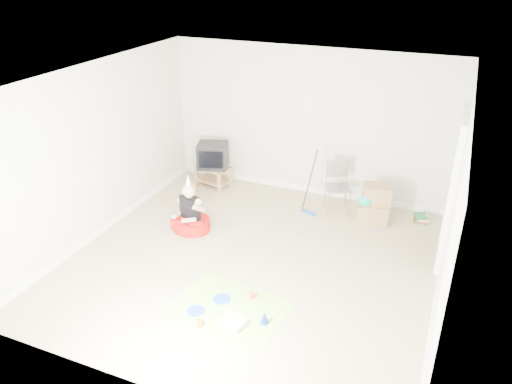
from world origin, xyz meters
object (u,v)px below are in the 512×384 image
at_px(cardboard_boxes, 373,204).
at_px(tv_stand, 214,174).
at_px(birthday_cake, 234,322).
at_px(folding_chair, 338,188).
at_px(seated_woman, 191,217).
at_px(crt_tv, 213,155).

bearing_deg(cardboard_boxes, tv_stand, 176.00).
bearing_deg(birthday_cake, folding_chair, 83.15).
bearing_deg(seated_woman, birthday_cake, -48.62).
bearing_deg(cardboard_boxes, seated_woman, -152.29).
xyz_separation_m(crt_tv, cardboard_boxes, (3.00, -0.21, -0.31)).
distance_m(tv_stand, seated_woman, 1.63).
distance_m(tv_stand, folding_chair, 2.38).
bearing_deg(folding_chair, cardboard_boxes, -12.44).
xyz_separation_m(tv_stand, cardboard_boxes, (3.00, -0.21, 0.07)).
distance_m(folding_chair, birthday_cake, 3.34).
distance_m(tv_stand, cardboard_boxes, 3.01).
bearing_deg(folding_chair, tv_stand, 178.29).
relative_size(tv_stand, seated_woman, 0.73).
height_order(folding_chair, cardboard_boxes, folding_chair).
height_order(folding_chair, birthday_cake, folding_chair).
distance_m(folding_chair, seated_woman, 2.49).
distance_m(crt_tv, folding_chair, 2.38).
relative_size(folding_chair, cardboard_boxes, 1.38).
bearing_deg(tv_stand, crt_tv, 0.00).
relative_size(folding_chair, seated_woman, 0.93).
relative_size(crt_tv, folding_chair, 0.61).
height_order(tv_stand, crt_tv, crt_tv).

